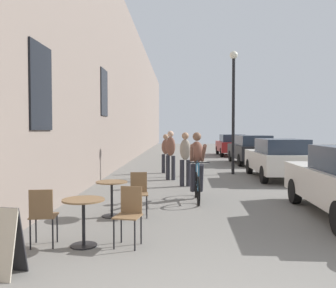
{
  "coord_description": "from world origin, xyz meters",
  "views": [
    {
      "loc": [
        -0.47,
        -2.9,
        1.76
      ],
      "look_at": [
        -1.04,
        17.11,
        0.99
      ],
      "focal_mm": 38.4,
      "sensor_mm": 36.0,
      "label": 1
    }
  ],
  "objects_px": {
    "pedestrian_near": "(185,156)",
    "street_lamp": "(233,96)",
    "cafe_chair_near_toward_wall": "(43,213)",
    "cafe_chair_near_toward_street": "(129,212)",
    "parked_car_fourth": "(231,145)",
    "cyclist_on_bicycle": "(197,168)",
    "parked_car_third": "(251,149)",
    "cafe_table_near": "(84,212)",
    "pedestrian_far": "(166,151)",
    "pedestrian_mid": "(171,152)",
    "cafe_chair_mid_toward_street": "(139,191)",
    "parked_car_second": "(278,158)",
    "cafe_table_mid": "(112,191)"
  },
  "relations": [
    {
      "from": "pedestrian_near",
      "to": "street_lamp",
      "type": "distance_m",
      "value": 4.31
    },
    {
      "from": "cafe_chair_near_toward_wall",
      "to": "cafe_chair_near_toward_street",
      "type": "bearing_deg",
      "value": 6.67
    },
    {
      "from": "cafe_chair_near_toward_street",
      "to": "pedestrian_near",
      "type": "xyz_separation_m",
      "value": [
        0.97,
        5.81,
        0.44
      ]
    },
    {
      "from": "cafe_chair_near_toward_wall",
      "to": "parked_car_fourth",
      "type": "bearing_deg",
      "value": 73.88
    },
    {
      "from": "cafe_chair_near_toward_street",
      "to": "cyclist_on_bicycle",
      "type": "bearing_deg",
      "value": 71.21
    },
    {
      "from": "parked_car_third",
      "to": "cafe_table_near",
      "type": "bearing_deg",
      "value": -111.28
    },
    {
      "from": "cyclist_on_bicycle",
      "to": "parked_car_fourth",
      "type": "bearing_deg",
      "value": 78.72
    },
    {
      "from": "street_lamp",
      "to": "pedestrian_near",
      "type": "bearing_deg",
      "value": -121.91
    },
    {
      "from": "cyclist_on_bicycle",
      "to": "pedestrian_far",
      "type": "xyz_separation_m",
      "value": [
        -0.99,
        5.68,
        0.09
      ]
    },
    {
      "from": "pedestrian_far",
      "to": "parked_car_third",
      "type": "relative_size",
      "value": 0.38
    },
    {
      "from": "street_lamp",
      "to": "parked_car_fourth",
      "type": "bearing_deg",
      "value": 82.13
    },
    {
      "from": "pedestrian_mid",
      "to": "street_lamp",
      "type": "height_order",
      "value": "street_lamp"
    },
    {
      "from": "cafe_table_near",
      "to": "cyclist_on_bicycle",
      "type": "relative_size",
      "value": 0.41
    },
    {
      "from": "pedestrian_near",
      "to": "cafe_chair_mid_toward_street",
      "type": "bearing_deg",
      "value": -104.7
    },
    {
      "from": "pedestrian_near",
      "to": "parked_car_second",
      "type": "xyz_separation_m",
      "value": [
        3.41,
        1.87,
        -0.2
      ]
    },
    {
      "from": "cyclist_on_bicycle",
      "to": "pedestrian_near",
      "type": "relative_size",
      "value": 1.04
    },
    {
      "from": "cafe_table_near",
      "to": "cyclist_on_bicycle",
      "type": "distance_m",
      "value": 4.15
    },
    {
      "from": "parked_car_second",
      "to": "parked_car_fourth",
      "type": "height_order",
      "value": "parked_car_fourth"
    },
    {
      "from": "cafe_table_near",
      "to": "cyclist_on_bicycle",
      "type": "height_order",
      "value": "cyclist_on_bicycle"
    },
    {
      "from": "parked_car_fourth",
      "to": "cafe_table_mid",
      "type": "bearing_deg",
      "value": -105.78
    },
    {
      "from": "cyclist_on_bicycle",
      "to": "parked_car_third",
      "type": "height_order",
      "value": "cyclist_on_bicycle"
    },
    {
      "from": "cafe_chair_near_toward_street",
      "to": "cafe_chair_near_toward_wall",
      "type": "distance_m",
      "value": 1.29
    },
    {
      "from": "cafe_table_near",
      "to": "cafe_table_mid",
      "type": "height_order",
      "value": "same"
    },
    {
      "from": "cafe_chair_near_toward_street",
      "to": "pedestrian_mid",
      "type": "relative_size",
      "value": 0.51
    },
    {
      "from": "cafe_chair_mid_toward_street",
      "to": "cyclist_on_bicycle",
      "type": "height_order",
      "value": "cyclist_on_bicycle"
    },
    {
      "from": "cafe_table_near",
      "to": "cafe_chair_near_toward_street",
      "type": "bearing_deg",
      "value": 6.22
    },
    {
      "from": "pedestrian_mid",
      "to": "cafe_chair_near_toward_street",
      "type": "bearing_deg",
      "value": -93.74
    },
    {
      "from": "cafe_table_mid",
      "to": "cyclist_on_bicycle",
      "type": "height_order",
      "value": "cyclist_on_bicycle"
    },
    {
      "from": "parked_car_third",
      "to": "parked_car_fourth",
      "type": "bearing_deg",
      "value": 91.26
    },
    {
      "from": "cafe_table_mid",
      "to": "pedestrian_mid",
      "type": "relative_size",
      "value": 0.41
    },
    {
      "from": "pedestrian_near",
      "to": "street_lamp",
      "type": "height_order",
      "value": "street_lamp"
    },
    {
      "from": "cafe_table_mid",
      "to": "pedestrian_mid",
      "type": "distance_m",
      "value": 5.58
    },
    {
      "from": "cyclist_on_bicycle",
      "to": "pedestrian_mid",
      "type": "xyz_separation_m",
      "value": [
        -0.75,
        3.67,
        0.17
      ]
    },
    {
      "from": "cafe_chair_near_toward_wall",
      "to": "parked_car_second",
      "type": "bearing_deg",
      "value": 54.13
    },
    {
      "from": "cafe_chair_near_toward_wall",
      "to": "cafe_table_mid",
      "type": "height_order",
      "value": "cafe_chair_near_toward_wall"
    },
    {
      "from": "cafe_chair_near_toward_street",
      "to": "parked_car_second",
      "type": "relative_size",
      "value": 0.22
    },
    {
      "from": "cafe_chair_near_toward_street",
      "to": "pedestrian_near",
      "type": "height_order",
      "value": "pedestrian_near"
    },
    {
      "from": "cafe_table_near",
      "to": "cafe_chair_near_toward_wall",
      "type": "relative_size",
      "value": 0.81
    },
    {
      "from": "cafe_table_mid",
      "to": "pedestrian_far",
      "type": "relative_size",
      "value": 0.45
    },
    {
      "from": "pedestrian_far",
      "to": "parked_car_second",
      "type": "relative_size",
      "value": 0.39
    },
    {
      "from": "cafe_table_mid",
      "to": "cafe_chair_mid_toward_street",
      "type": "bearing_deg",
      "value": 7.92
    },
    {
      "from": "cafe_chair_mid_toward_street",
      "to": "parked_car_fourth",
      "type": "height_order",
      "value": "parked_car_fourth"
    },
    {
      "from": "cafe_table_near",
      "to": "parked_car_fourth",
      "type": "bearing_deg",
      "value": 75.45
    },
    {
      "from": "pedestrian_near",
      "to": "parked_car_fourth",
      "type": "height_order",
      "value": "pedestrian_near"
    },
    {
      "from": "cafe_table_near",
      "to": "pedestrian_far",
      "type": "height_order",
      "value": "pedestrian_far"
    },
    {
      "from": "cafe_table_mid",
      "to": "parked_car_third",
      "type": "bearing_deg",
      "value": 65.97
    },
    {
      "from": "pedestrian_near",
      "to": "parked_car_fourth",
      "type": "bearing_deg",
      "value": 75.94
    },
    {
      "from": "cafe_chair_mid_toward_street",
      "to": "parked_car_second",
      "type": "distance_m",
      "value": 7.31
    },
    {
      "from": "cafe_chair_near_toward_street",
      "to": "parked_car_third",
      "type": "height_order",
      "value": "parked_car_third"
    },
    {
      "from": "cafe_chair_near_toward_street",
      "to": "parked_car_second",
      "type": "xyz_separation_m",
      "value": [
        4.38,
        7.68,
        0.24
      ]
    }
  ]
}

